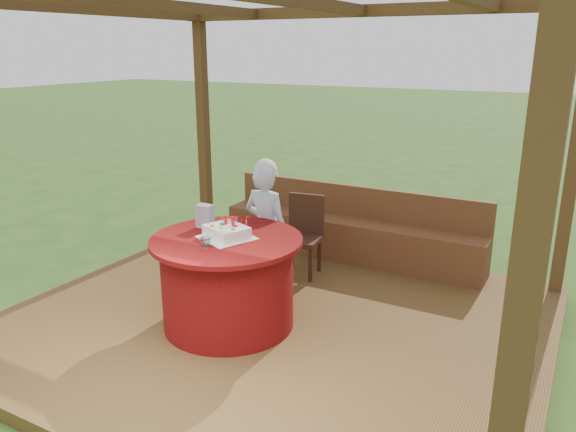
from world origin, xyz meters
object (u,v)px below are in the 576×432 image
at_px(table, 228,281).
at_px(birthday_cake, 227,232).
at_px(bench, 351,235).
at_px(elderly_woman, 266,228).
at_px(gift_bag, 205,216).
at_px(chair, 303,232).
at_px(drinking_glass, 206,243).

bearing_deg(table, birthday_cake, 72.18).
relative_size(bench, elderly_woman, 2.25).
bearing_deg(elderly_woman, table, -86.77).
bearing_deg(bench, gift_bag, -108.46).
height_order(table, chair, chair).
height_order(bench, chair, chair).
xyz_separation_m(table, elderly_woman, (-0.04, 0.71, 0.27)).
distance_m(table, chair, 1.36).
xyz_separation_m(bench, gift_bag, (-0.62, -1.85, 0.62)).
distance_m(chair, drinking_glass, 1.66).
bearing_deg(birthday_cake, bench, 81.79).
bearing_deg(chair, drinking_glass, -91.11).
height_order(birthday_cake, drinking_glass, birthday_cake).
bearing_deg(chair, elderly_woman, -95.16).
bearing_deg(bench, birthday_cake, -98.21).
bearing_deg(chair, birthday_cake, -90.74).
height_order(bench, elderly_woman, elderly_woman).
bearing_deg(chair, table, -90.80).
distance_m(bench, table, 2.03).
height_order(birthday_cake, gift_bag, gift_bag).
distance_m(gift_bag, drinking_glass, 0.52).
height_order(elderly_woman, birthday_cake, elderly_woman).
height_order(chair, elderly_woman, elderly_woman).
bearing_deg(drinking_glass, bench, 82.40).
bearing_deg(bench, table, -98.23).
xyz_separation_m(birthday_cake, drinking_glass, (-0.01, -0.26, -0.01)).
distance_m(bench, drinking_glass, 2.35).
height_order(table, birthday_cake, birthday_cake).
xyz_separation_m(elderly_woman, birthday_cake, (0.04, -0.70, 0.17)).
relative_size(table, drinking_glass, 14.60).
xyz_separation_m(elderly_woman, drinking_glass, (0.03, -0.97, 0.16)).
bearing_deg(gift_bag, bench, 73.64).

